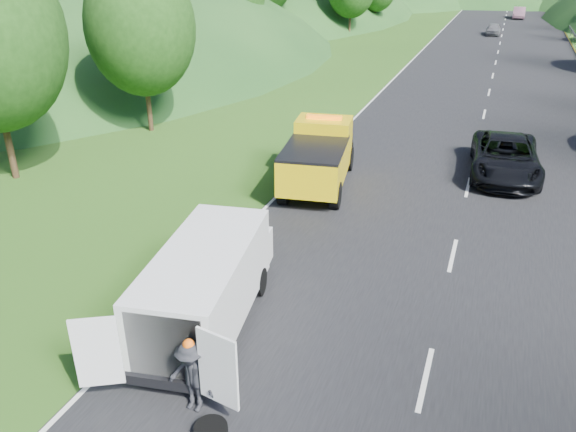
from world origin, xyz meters
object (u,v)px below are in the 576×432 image
at_px(suitcase, 186,258).
at_px(passing_suv, 502,175).
at_px(worker, 195,408).
at_px(white_van, 208,281).
at_px(woman, 234,252).
at_px(tow_truck, 319,155).
at_px(child, 244,287).

xyz_separation_m(suitcase, passing_suv, (8.76, 11.46, -0.31)).
bearing_deg(worker, suitcase, 126.47).
height_order(white_van, woman, white_van).
bearing_deg(passing_suv, woman, -131.27).
relative_size(suitcase, passing_suv, 0.11).
relative_size(tow_truck, suitcase, 10.06).
bearing_deg(passing_suv, child, -122.84).
distance_m(woman, passing_suv, 12.77).
bearing_deg(white_van, tow_truck, 82.53).
xyz_separation_m(tow_truck, passing_suv, (7.02, 3.78, -1.27)).
distance_m(white_van, suitcase, 3.20).
xyz_separation_m(child, passing_suv, (6.66, 11.86, 0.00)).
relative_size(tow_truck, white_van, 0.95).
xyz_separation_m(white_van, suitcase, (-2.03, 2.29, -0.95)).
xyz_separation_m(tow_truck, white_van, (0.29, -9.98, -0.01)).
distance_m(tow_truck, passing_suv, 8.08).
height_order(tow_truck, passing_suv, tow_truck).
distance_m(woman, child, 2.11).
height_order(white_van, worker, white_van).
relative_size(child, passing_suv, 0.16).
xyz_separation_m(white_van, child, (0.07, 1.89, -1.26)).
relative_size(tow_truck, passing_suv, 1.07).
distance_m(tow_truck, worker, 12.88).
xyz_separation_m(woman, child, (1.16, -1.76, 0.00)).
bearing_deg(suitcase, passing_suv, 52.61).
height_order(woman, worker, worker).
distance_m(worker, passing_suv, 17.46).
bearing_deg(white_van, passing_suv, 54.78).
distance_m(tow_truck, child, 8.19).
relative_size(white_van, suitcase, 10.54).
bearing_deg(woman, suitcase, 112.65).
distance_m(suitcase, passing_suv, 14.43).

